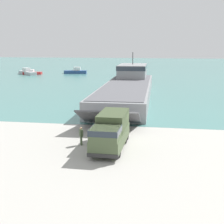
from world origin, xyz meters
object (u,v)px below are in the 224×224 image
Objects in this scene: landing_craft at (128,86)px; soldier_on_ramp at (81,135)px; moored_boat_b at (32,73)px; military_truck at (111,131)px; moored_boat_a at (76,71)px; moored_boat_c at (27,72)px.

landing_craft is 27.36m from soldier_on_ramp.
landing_craft is at bearing 33.24° from moored_boat_b.
military_truck is 1.21× the size of moored_boat_b.
landing_craft is 5.40× the size of moored_boat_a.
military_truck reaches higher than soldier_on_ramp.
moored_boat_b is (-12.31, -4.47, -0.18)m from moored_boat_a.
moored_boat_a is 14.55m from moored_boat_c.
moored_boat_a is 1.24× the size of moored_boat_b.
military_truck is at bearing 72.15° from moored_boat_c.
moored_boat_b is (-32.84, 36.55, -1.27)m from landing_craft.
soldier_on_ramp is 0.23× the size of moored_boat_a.
soldier_on_ramp is at bearing -93.46° from landing_craft.
landing_craft is at bearing 86.54° from moored_boat_c.
military_truck is at bearing 139.39° from soldier_on_ramp.
moored_boat_b is 0.73× the size of moored_boat_c.
landing_craft is 27.75m from military_truck.
landing_craft is 4.90× the size of moored_boat_c.
landing_craft is 6.69× the size of moored_boat_b.
landing_craft is 23.43× the size of soldier_on_ramp.
moored_boat_c is at bearing -149.23° from military_truck.
moored_boat_a reaches higher than moored_boat_b.
military_truck is 0.98× the size of moored_boat_a.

